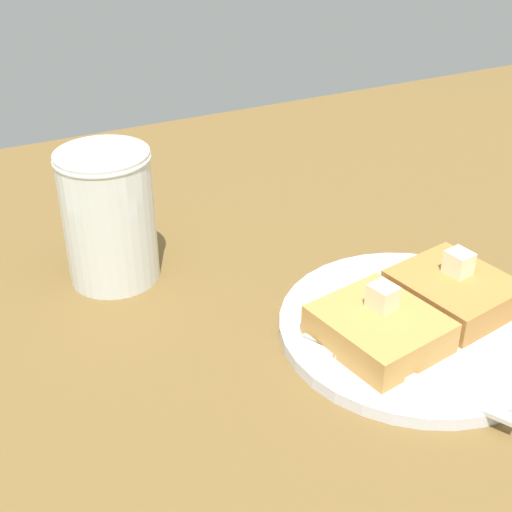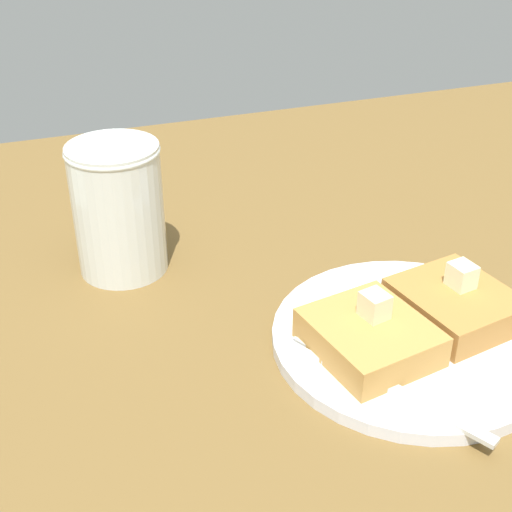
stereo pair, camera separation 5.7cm
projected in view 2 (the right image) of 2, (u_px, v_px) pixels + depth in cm
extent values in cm
cube|color=brown|center=(485.00, 430.00, 48.09)|extent=(122.46, 122.46, 2.20)
cylinder|color=white|center=(411.00, 339.00, 54.02)|extent=(21.11, 21.11, 1.01)
torus|color=brown|center=(411.00, 338.00, 53.97)|extent=(21.11, 21.11, 0.80)
cube|color=#C28D44|center=(369.00, 337.00, 51.38)|extent=(9.12, 9.83, 2.48)
cube|color=#B37B39|center=(455.00, 305.00, 54.87)|extent=(9.12, 9.83, 2.48)
cube|color=beige|center=(375.00, 305.00, 50.98)|extent=(2.09, 2.24, 1.91)
cube|color=#F0EFC7|center=(462.00, 275.00, 54.37)|extent=(2.01, 2.17, 1.91)
cube|color=silver|center=(426.00, 406.00, 46.76)|extent=(5.55, 9.22, 0.36)
cube|color=silver|center=(346.00, 364.00, 50.44)|extent=(3.27, 3.51, 0.36)
cube|color=silver|center=(306.00, 351.00, 51.65)|extent=(1.80, 2.97, 0.36)
cube|color=silver|center=(311.00, 348.00, 52.00)|extent=(1.80, 2.97, 0.36)
cube|color=silver|center=(315.00, 344.00, 52.34)|extent=(1.80, 2.97, 0.36)
cube|color=silver|center=(320.00, 341.00, 52.69)|extent=(1.80, 2.97, 0.36)
cylinder|color=#341407|center=(120.00, 224.00, 61.58)|extent=(7.12, 7.12, 8.83)
cylinder|color=silver|center=(119.00, 209.00, 60.86)|extent=(7.74, 7.74, 11.62)
torus|color=silver|center=(112.00, 151.00, 58.10)|extent=(7.93, 7.93, 0.50)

